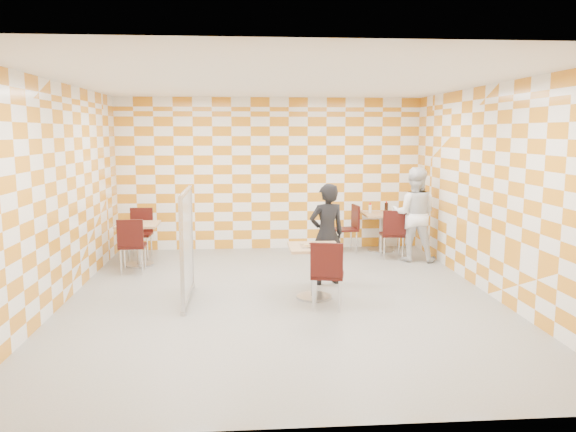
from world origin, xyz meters
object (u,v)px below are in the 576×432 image
(chair_empty_near, at_px, (131,242))
(man_dark, at_px, (327,234))
(chair_empty_far, at_px, (141,229))
(sport_bottle, at_px, (370,208))
(man_white, at_px, (414,214))
(main_table, at_px, (314,263))
(chair_main_front, at_px, (327,270))
(second_table, at_px, (381,226))
(empty_table, at_px, (138,237))
(soda_bottle, at_px, (386,208))
(chair_second_front, at_px, (393,230))
(partition, at_px, (187,245))
(chair_second_side, at_px, (350,225))

(chair_empty_near, xyz_separation_m, man_dark, (3.12, -0.86, 0.24))
(chair_empty_far, bearing_deg, sport_bottle, 3.88)
(chair_empty_near, relative_size, man_dark, 0.59)
(chair_empty_near, relative_size, man_white, 0.54)
(main_table, xyz_separation_m, chair_main_front, (0.10, -0.57, 0.04))
(second_table, relative_size, man_white, 0.44)
(main_table, height_order, chair_empty_far, chair_empty_far)
(chair_main_front, relative_size, man_dark, 0.59)
(main_table, xyz_separation_m, man_dark, (0.29, 0.73, 0.27))
(empty_table, relative_size, chair_empty_near, 0.81)
(second_table, xyz_separation_m, sport_bottle, (-0.21, 0.09, 0.33))
(man_dark, distance_m, soda_bottle, 2.84)
(chair_second_front, distance_m, man_white, 0.48)
(chair_empty_far, xyz_separation_m, man_white, (5.00, -0.65, 0.31))
(chair_empty_near, height_order, sport_bottle, sport_bottle)
(partition, bearing_deg, soda_bottle, 41.03)
(main_table, distance_m, partition, 1.79)
(soda_bottle, bearing_deg, main_table, -120.30)
(main_table, relative_size, soda_bottle, 3.26)
(man_white, bearing_deg, chair_main_front, 71.10)
(empty_table, relative_size, man_dark, 0.48)
(second_table, bearing_deg, soda_bottle, 34.73)
(second_table, height_order, soda_bottle, soda_bottle)
(chair_second_side, bearing_deg, man_white, -38.77)
(chair_empty_near, bearing_deg, partition, -56.20)
(partition, xyz_separation_m, man_dark, (2.05, 0.73, -0.01))
(chair_main_front, height_order, sport_bottle, sport_bottle)
(sport_bottle, xyz_separation_m, soda_bottle, (0.32, -0.01, 0.01))
(chair_second_side, xyz_separation_m, chair_empty_far, (-3.99, -0.17, 0.00))
(chair_empty_near, distance_m, soda_bottle, 4.91)
(partition, xyz_separation_m, sport_bottle, (3.27, 3.13, 0.05))
(man_dark, distance_m, sport_bottle, 2.69)
(partition, bearing_deg, empty_table, 116.01)
(chair_empty_near, height_order, chair_empty_far, same)
(main_table, relative_size, sport_bottle, 3.75)
(partition, distance_m, sport_bottle, 4.53)
(empty_table, height_order, soda_bottle, soda_bottle)
(second_table, distance_m, man_dark, 2.73)
(second_table, bearing_deg, chair_main_front, -114.02)
(main_table, bearing_deg, soda_bottle, 59.70)
(partition, bearing_deg, sport_bottle, 43.83)
(man_white, bearing_deg, man_dark, 55.78)
(empty_table, bearing_deg, chair_main_front, -43.22)
(man_dark, height_order, soda_bottle, man_dark)
(chair_main_front, xyz_separation_m, partition, (-1.86, 0.57, 0.25))
(man_dark, bearing_deg, chair_main_front, 66.76)
(chair_second_front, bearing_deg, partition, -146.95)
(empty_table, bearing_deg, man_dark, -24.88)
(main_table, bearing_deg, second_table, 60.64)
(main_table, relative_size, empty_table, 1.00)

